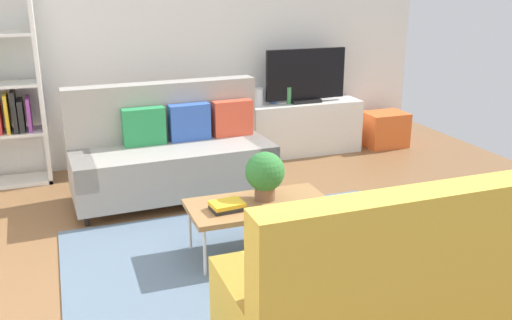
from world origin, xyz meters
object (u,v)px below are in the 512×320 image
couch_green (393,284)px  coffee_table (259,206)px  tv (306,76)px  potted_plant (265,173)px  vase_0 (258,96)px  bottle_0 (289,96)px  vase_1 (274,95)px  tv_console (303,127)px  table_book_0 (227,208)px  couch_beige (172,152)px  storage_trunk (385,129)px

couch_green → coffee_table: size_ratio=1.73×
couch_green → coffee_table: (-0.29, 1.42, -0.05)m
tv → potted_plant: bearing=-121.1°
vase_0 → bottle_0: bearing=-14.0°
tv → couch_green: bearing=-107.0°
vase_1 → bottle_0: (0.16, -0.09, 0.00)m
vase_0 → vase_1: vase_0 is taller
tv_console → table_book_0: (-1.70, -2.37, 0.12)m
couch_beige → couch_green: 2.92m
storage_trunk → vase_0: (-1.68, 0.15, 0.52)m
vase_0 → vase_1: size_ratio=1.02×
storage_trunk → table_book_0: table_book_0 is taller
storage_trunk → tv: bearing=175.8°
coffee_table → vase_0: vase_0 is taller
couch_beige → vase_1: (1.44, 0.95, 0.28)m
tv_console → vase_0: 0.72m
table_book_0 → vase_0: vase_0 is taller
couch_green → table_book_0: couch_green is taller
tv → couch_beige: bearing=-154.2°
couch_green → table_book_0: (-0.56, 1.37, -0.01)m
tv_console → coffee_table: bearing=-121.6°
storage_trunk → vase_1: size_ratio=2.73×
potted_plant → table_book_0: 0.41m
coffee_table → table_book_0: (-0.27, -0.05, 0.04)m
bottle_0 → tv_console: bearing=10.4°
couch_beige → couch_green: bearing=100.8°
couch_beige → vase_0: couch_beige is taller
bottle_0 → storage_trunk: bearing=-2.6°
couch_beige → potted_plant: couch_beige is taller
tv_console → bottle_0: size_ratio=6.98×
table_book_0 → tv_console: bearing=54.4°
bottle_0 → vase_0: bearing=166.0°
couch_beige → storage_trunk: couch_beige is taller
couch_green → table_book_0: size_ratio=7.95×
couch_beige → table_book_0: couch_beige is taller
potted_plant → couch_beige: bearing=108.5°
tv_console → vase_0: vase_0 is taller
storage_trunk → coffee_table: bearing=-138.7°
couch_green → tv_console: size_ratio=1.36×
tv_console → vase_1: vase_1 is taller
tv → storage_trunk: tv is taller
tv_console → storage_trunk: (1.10, -0.10, -0.10)m
couch_green → vase_0: couch_green is taller
storage_trunk → vase_1: (-1.48, 0.15, 0.52)m
storage_trunk → potted_plant: size_ratio=1.35×
couch_green → bottle_0: 3.83m
tv → vase_0: tv is taller
potted_plant → tv_console: bearing=59.1°
coffee_table → vase_1: (1.05, 2.37, 0.34)m
tv → table_book_0: size_ratio=4.17×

